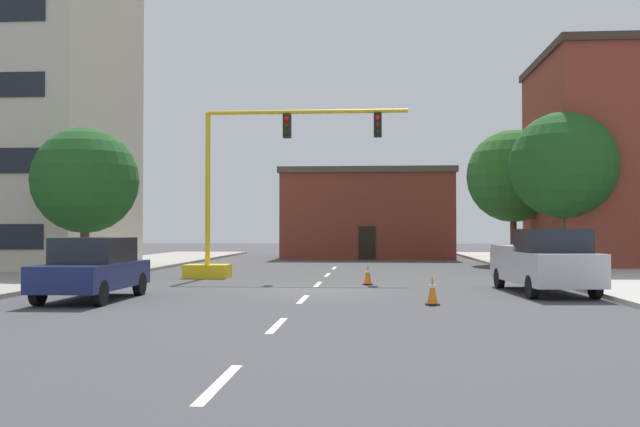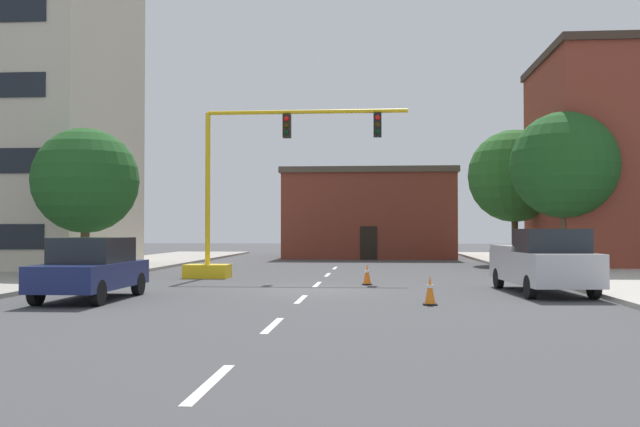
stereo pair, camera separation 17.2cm
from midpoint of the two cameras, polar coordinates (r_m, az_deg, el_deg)
ground_plane at (r=23.13m, az=-0.53°, el=-6.18°), size 160.00×160.00×0.00m
sidewalk_left at (r=33.84m, az=-19.12°, el=-4.45°), size 6.00×56.00×0.14m
sidewalk_right at (r=32.43m, az=21.57°, el=-4.57°), size 6.00×56.00×0.14m
lane_stripe_seg_0 at (r=9.39m, az=-8.28°, el=-13.31°), size 0.16×2.40×0.01m
lane_stripe_seg_1 at (r=14.73m, az=-3.48°, el=-8.94°), size 0.16×2.40×0.01m
lane_stripe_seg_2 at (r=20.16m, az=-1.28°, el=-6.89°), size 0.16×2.40×0.01m
lane_stripe_seg_3 at (r=25.62m, az=-0.03°, el=-5.70°), size 0.16×2.40×0.01m
lane_stripe_seg_4 at (r=31.09m, az=0.78°, el=-4.93°), size 0.16×2.40×0.01m
lane_stripe_seg_5 at (r=36.57m, az=1.34°, el=-4.39°), size 0.16×2.40×0.01m
building_brick_center at (r=51.17m, az=4.06°, el=-0.05°), size 11.91×9.17×6.17m
traffic_signal_gantry at (r=29.11m, az=-6.62°, el=-0.76°), size 9.05×1.20×6.83m
tree_right_mid at (r=35.91m, az=19.13°, el=3.68°), size 5.09×5.09×7.60m
tree_right_far at (r=41.97m, az=15.44°, el=2.91°), size 5.27×5.27×7.67m
tree_left_near at (r=30.63m, az=-18.14°, el=2.51°), size 4.31×4.31×6.14m
pickup_truck_silver at (r=22.99m, az=17.64°, el=-3.71°), size 2.38×5.53×1.99m
sedan_navy_near_left at (r=20.90m, az=-17.63°, el=-4.20°), size 1.88×4.51×1.74m
traffic_cone_roadside_a at (r=18.82m, az=9.08°, el=-6.13°), size 0.36×0.36×0.77m
traffic_cone_roadside_b at (r=25.47m, az=3.99°, el=-4.90°), size 0.36×0.36×0.75m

